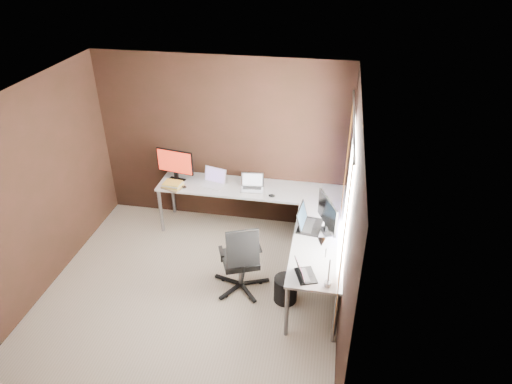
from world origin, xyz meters
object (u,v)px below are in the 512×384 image
at_px(monitor_right, 328,214).
at_px(desk_lamp, 324,256).
at_px(laptop_black_big, 307,222).
at_px(laptop_white, 213,181).
at_px(laptop_black_small, 304,273).
at_px(monitor_left, 175,164).
at_px(drawer_pedestal, 314,233).
at_px(office_chair, 241,270).
at_px(laptop_silver, 252,186).
at_px(wastebasket, 285,289).
at_px(book_stack, 173,185).

xyz_separation_m(monitor_right, desk_lamp, (0.00, -0.89, 0.07)).
bearing_deg(laptop_black_big, laptop_white, 66.28).
distance_m(laptop_white, laptop_black_small, 2.28).
xyz_separation_m(monitor_left, desk_lamp, (2.21, -1.80, 0.06)).
bearing_deg(monitor_left, drawer_pedestal, -0.19).
xyz_separation_m(drawer_pedestal, office_chair, (-0.83, -0.92, -0.01)).
height_order(monitor_left, office_chair, monitor_left).
bearing_deg(monitor_right, desk_lamp, 157.03).
xyz_separation_m(monitor_left, office_chair, (1.22, -1.28, -0.71)).
height_order(laptop_black_big, office_chair, laptop_black_big).
relative_size(laptop_silver, laptop_black_big, 0.80).
bearing_deg(monitor_left, monitor_right, -12.53).
relative_size(laptop_black_big, wastebasket, 1.31).
xyz_separation_m(drawer_pedestal, monitor_right, (0.15, -0.54, 0.69)).
bearing_deg(laptop_white, office_chair, -47.51).
relative_size(monitor_right, office_chair, 0.54).
distance_m(laptop_black_small, wastebasket, 0.75).
bearing_deg(desk_lamp, drawer_pedestal, 115.50).
bearing_deg(monitor_left, office_chair, -36.45).
xyz_separation_m(drawer_pedestal, book_stack, (-2.04, 0.15, 0.47)).
xyz_separation_m(laptop_white, book_stack, (-0.54, -0.20, -0.01)).
height_order(monitor_left, laptop_black_big, monitor_left).
distance_m(desk_lamp, office_chair, 1.36).
distance_m(monitor_right, book_stack, 2.31).
bearing_deg(drawer_pedestal, desk_lamp, -84.03).
distance_m(laptop_silver, desk_lamp, 2.09).
xyz_separation_m(book_stack, office_chair, (1.21, -1.07, -0.49)).
xyz_separation_m(laptop_white, desk_lamp, (1.65, -1.79, 0.28)).
xyz_separation_m(laptop_black_big, laptop_black_small, (0.04, -0.94, -0.01)).
xyz_separation_m(monitor_right, laptop_black_small, (-0.20, -0.86, -0.22)).
height_order(drawer_pedestal, book_stack, book_stack).
bearing_deg(laptop_silver, drawer_pedestal, -25.62).
distance_m(laptop_white, book_stack, 0.58).
height_order(laptop_white, wastebasket, laptop_white).
xyz_separation_m(laptop_silver, wastebasket, (0.66, -1.34, -0.61)).
relative_size(monitor_left, laptop_white, 1.42).
xyz_separation_m(laptop_black_big, desk_lamp, (0.24, -0.97, 0.28)).
height_order(drawer_pedestal, monitor_right, monitor_right).
bearing_deg(laptop_white, desk_lamp, -32.55).
relative_size(laptop_black_big, book_stack, 1.32).
height_order(desk_lamp, wastebasket, desk_lamp).
xyz_separation_m(laptop_black_big, office_chair, (-0.74, -0.45, -0.50)).
xyz_separation_m(laptop_black_small, desk_lamp, (0.20, -0.04, 0.29)).
distance_m(drawer_pedestal, laptop_black_small, 1.48).
relative_size(laptop_white, desk_lamp, 0.73).
relative_size(book_stack, wastebasket, 0.99).
bearing_deg(laptop_black_small, monitor_right, -33.32).
bearing_deg(drawer_pedestal, wastebasket, -104.66).
bearing_deg(laptop_white, laptop_black_big, -15.28).
bearing_deg(monitor_right, monitor_left, 44.73).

